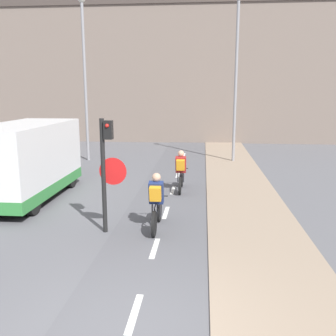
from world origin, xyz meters
TOP-DOWN VIEW (x-y plane):
  - ground_plane at (0.00, 0.00)m, footprint 120.00×120.00m
  - bike_lane at (0.00, 0.01)m, footprint 2.37×60.00m
  - building_row_background at (0.00, 23.06)m, footprint 60.00×5.20m
  - traffic_light_pole at (-1.27, 3.93)m, footprint 0.67×0.25m
  - street_lamp_far at (-4.78, 13.57)m, footprint 0.36×0.36m
  - street_lamp_sidewalk at (2.53, 13.82)m, footprint 0.36×0.36m
  - cyclist_near at (-0.11, 4.21)m, footprint 0.46×1.71m
  - cyclist_far at (0.28, 7.96)m, footprint 0.46×1.68m
  - van at (-4.63, 6.58)m, footprint 2.02×4.80m

SIDE VIEW (x-z plane):
  - ground_plane at x=0.00m, z-range 0.00..0.00m
  - bike_lane at x=0.00m, z-range 0.00..0.02m
  - cyclist_far at x=0.28m, z-range -0.02..1.43m
  - cyclist_near at x=-0.11m, z-range -0.03..1.44m
  - van at x=-4.63m, z-range -0.02..2.42m
  - traffic_light_pole at x=-1.27m, z-range 0.35..3.17m
  - street_lamp_sidewalk at x=2.53m, z-range 0.79..8.66m
  - building_row_background at x=0.00m, z-range 0.01..9.44m
  - street_lamp_far at x=-4.78m, z-range 0.79..8.67m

